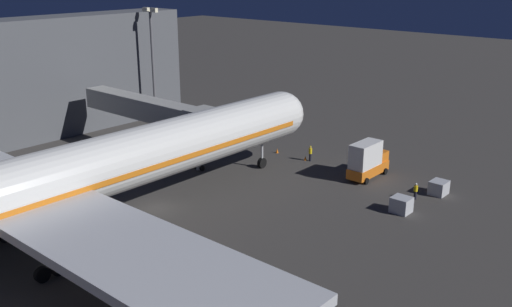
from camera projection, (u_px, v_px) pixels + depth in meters
The scene contains 11 objects.
ground_plane at pixel (156, 209), 55.72m from camera, with size 320.00×320.00×0.00m, color #383533.
airliner_at_gate at pixel (19, 193), 44.57m from camera, with size 52.37×70.69×20.21m.
jet_bridge at pixel (157, 111), 69.05m from camera, with size 22.57×3.40×7.30m.
apron_floodlight_mast at pixel (153, 57), 83.75m from camera, with size 2.90×0.50×16.72m.
cargo_truck_aft at pixel (368, 160), 63.38m from camera, with size 2.36×5.87×4.15m.
baggage_container_near_belt at pixel (401, 205), 54.79m from camera, with size 1.76×1.66×1.52m, color #B7BABF.
baggage_container_far_row at pixel (439, 188), 59.13m from camera, with size 1.58×1.87×1.43m, color #B7BABF.
ground_crew_by_belt_loader at pixel (310, 153), 69.08m from camera, with size 0.40×0.40×1.91m.
ground_crew_marshaller_fwd at pixel (416, 190), 57.75m from camera, with size 0.40×0.40×1.75m.
traffic_cone_nose_port at pixel (305, 158), 69.57m from camera, with size 0.36×0.36×0.55m, color orange.
traffic_cone_nose_starboard at pixel (277, 151), 72.31m from camera, with size 0.36×0.36×0.55m, color orange.
Camera 1 is at (-41.02, 32.27, 22.45)m, focal length 40.45 mm.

